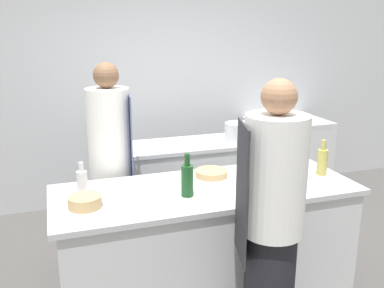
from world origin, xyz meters
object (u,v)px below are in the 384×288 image
(chef_at_prep_near, at_px, (272,221))
(bottle_vinegar, at_px, (187,179))
(bowl_ceramic_blue, at_px, (85,202))
(chef_at_stove, at_px, (111,168))
(bottle_olive_oil, at_px, (322,161))
(bowl_prep_small, at_px, (211,173))
(bottle_wine, at_px, (82,182))
(oven_range, at_px, (286,157))
(bowl_mixing_large, at_px, (276,168))
(stockpot, at_px, (239,132))

(chef_at_prep_near, distance_m, bottle_vinegar, 0.69)
(chef_at_prep_near, height_order, bowl_ceramic_blue, chef_at_prep_near)
(chef_at_stove, xyz_separation_m, bottle_vinegar, (0.43, -0.80, 0.12))
(bottle_olive_oil, distance_m, bowl_prep_small, 0.91)
(bowl_ceramic_blue, bearing_deg, bottle_wine, 89.19)
(chef_at_prep_near, height_order, chef_at_stove, chef_at_stove)
(oven_range, bearing_deg, bowl_mixing_large, -123.61)
(chef_at_stove, height_order, bottle_wine, chef_at_stove)
(bottle_wine, height_order, bowl_mixing_large, bottle_wine)
(stockpot, bearing_deg, bottle_olive_oil, -79.83)
(oven_range, height_order, bowl_prep_small, oven_range)
(oven_range, relative_size, chef_at_stove, 0.53)
(oven_range, bearing_deg, bottle_olive_oil, -112.37)
(chef_at_prep_near, xyz_separation_m, bottle_wine, (-1.09, 0.82, 0.10))
(bottle_olive_oil, height_order, bowl_prep_small, bottle_olive_oil)
(oven_range, height_order, bottle_vinegar, bottle_vinegar)
(chef_at_prep_near, bearing_deg, bottle_wine, 68.40)
(bottle_vinegar, bearing_deg, chef_at_stove, 118.23)
(bottle_vinegar, height_order, stockpot, bottle_vinegar)
(oven_range, relative_size, chef_at_prep_near, 0.53)
(chef_at_prep_near, relative_size, bottle_olive_oil, 6.11)
(oven_range, xyz_separation_m, chef_at_prep_near, (-1.52, -2.38, 0.42))
(chef_at_prep_near, distance_m, bowl_ceramic_blue, 1.24)
(bowl_mixing_large, bearing_deg, chef_at_prep_near, -120.76)
(stockpot, bearing_deg, bowl_mixing_large, -96.16)
(bottle_vinegar, bearing_deg, bottle_wine, 159.75)
(bowl_prep_small, bearing_deg, bottle_vinegar, -133.38)
(chef_at_prep_near, xyz_separation_m, bottle_olive_oil, (0.81, 0.64, 0.12))
(chef_at_stove, height_order, stockpot, chef_at_stove)
(chef_at_stove, bearing_deg, bowl_prep_small, 67.40)
(bottle_vinegar, relative_size, bowl_ceramic_blue, 1.41)
(chef_at_stove, distance_m, bottle_olive_oil, 1.78)
(chef_at_prep_near, bearing_deg, bowl_ceramic_blue, 77.31)
(chef_at_stove, bearing_deg, bottle_olive_oil, 75.91)
(bottle_wine, xyz_separation_m, bowl_prep_small, (1.03, 0.07, -0.07))
(chef_at_prep_near, bearing_deg, bottle_olive_oil, -36.19)
(bottle_wine, relative_size, bowl_ceramic_blue, 1.09)
(bottle_olive_oil, bearing_deg, bottle_vinegar, -175.85)
(chef_at_prep_near, height_order, stockpot, chef_at_prep_near)
(oven_range, height_order, chef_at_prep_near, chef_at_prep_near)
(bottle_vinegar, xyz_separation_m, bottle_wine, (-0.71, 0.26, -0.03))
(oven_range, xyz_separation_m, chef_at_stove, (-2.33, -1.01, 0.43))
(oven_range, relative_size, bottle_vinegar, 3.03)
(oven_range, xyz_separation_m, bottle_wine, (-2.62, -1.56, 0.52))
(bottle_wine, relative_size, bowl_prep_small, 0.94)
(bottle_olive_oil, relative_size, bowl_prep_small, 1.13)
(bowl_ceramic_blue, bearing_deg, bowl_mixing_large, 8.62)
(bottle_wine, distance_m, bowl_prep_small, 1.03)
(stockpot, bearing_deg, bowl_ceramic_blue, -143.85)
(bowl_mixing_large, height_order, stockpot, stockpot)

